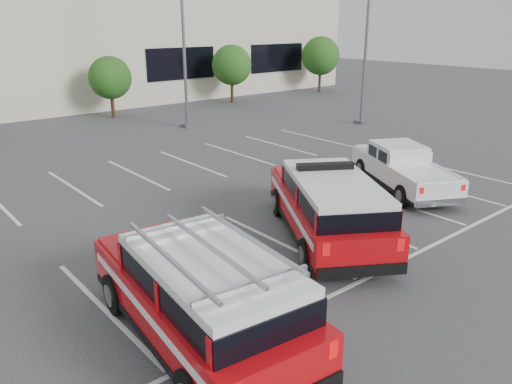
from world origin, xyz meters
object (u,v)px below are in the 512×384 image
Objects in this scene: tree_mid_right at (111,79)px; light_pole_right at (366,37)px; ladder_suv at (201,301)px; white_pickup at (402,172)px; tree_right at (232,66)px; light_pole_mid at (184,38)px; tree_far_right at (321,57)px; fire_chief_suv at (328,211)px.

tree_mid_right is 0.39× the size of light_pole_right.
ladder_suv is at bearing -111.20° from tree_mid_right.
tree_right is at bearing 97.27° from white_pickup.
light_pole_mid reaches higher than white_pickup.
light_pole_right is (10.91, -12.05, 2.68)m from tree_mid_right.
tree_far_right is 28.10m from white_pickup.
fire_chief_suv is (-14.75, -10.59, -4.29)m from light_pole_right.
tree_far_right is 0.80× the size of ladder_suv.
light_pole_mid is at bearing 64.56° from ladder_suv.
fire_chief_suv is at bearing -144.33° from light_pole_right.
light_pole_mid reaches higher than ladder_suv.
tree_far_right reaches higher than ladder_suv.
ladder_suv reaches higher than white_pickup.
tree_mid_right is 0.62× the size of fire_chief_suv.
tree_far_right reaches higher than tree_mid_right.
tree_mid_right is at bearing 112.27° from fire_chief_suv.
light_pole_right is at bearing 73.75° from white_pickup.
tree_far_right is at bearing 75.41° from fire_chief_suv.
fire_chief_suv is 1.14× the size of white_pickup.
white_pickup is (-8.19, -21.28, -2.11)m from tree_right.
ladder_suv is (-19.47, -24.41, -1.85)m from tree_right.
tree_mid_right is 0.90× the size of tree_right.
tree_mid_right is at bearing 132.17° from light_pole_right.
tree_far_right is 0.47× the size of light_pole_right.
ladder_suv is (-29.47, -24.41, -2.12)m from tree_far_right.
white_pickup is at bearing 21.83° from ladder_suv.
light_pole_mid is 10.82m from light_pole_right.
fire_chief_suv is 5.89m from ladder_suv.
ladder_suv is (-11.28, -3.13, 0.26)m from white_pickup.
white_pickup is (5.66, 1.35, -0.23)m from fire_chief_suv.
white_pickup is at bearing 45.36° from fire_chief_suv.
tree_right reaches higher than tree_mid_right.
light_pole_right is 1.69× the size of ladder_suv.
tree_mid_right is 23.02m from fire_chief_suv.
tree_mid_right is 6.88m from light_pole_mid.
light_pole_right is at bearing -47.83° from tree_mid_right.
tree_mid_right is 20.01m from tree_far_right.
ladder_suv is (-5.62, -1.77, 0.03)m from fire_chief_suv.
tree_far_right is 32.95m from fire_chief_suv.
white_pickup is (-18.19, -21.28, -2.38)m from tree_far_right.
tree_right is 0.43× the size of light_pole_right.
ladder_suv is (-11.37, -18.36, -4.26)m from light_pole_mid.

